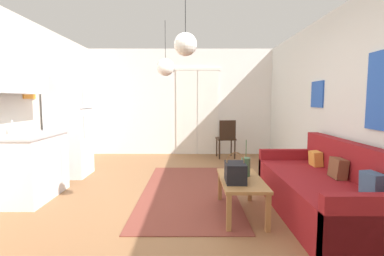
{
  "coord_description": "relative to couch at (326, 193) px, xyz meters",
  "views": [
    {
      "loc": [
        0.29,
        -3.37,
        1.36
      ],
      "look_at": [
        0.28,
        1.26,
        0.9
      ],
      "focal_mm": 26.66,
      "sensor_mm": 36.0,
      "label": 1
    }
  ],
  "objects": [
    {
      "name": "ground_plane",
      "position": [
        -1.85,
        0.14,
        -0.34
      ],
      "size": [
        5.13,
        8.11,
        0.1
      ],
      "primitive_type": "cube",
      "color": "#8E603D"
    },
    {
      "name": "wall_back",
      "position": [
        -1.83,
        3.94,
        1.01
      ],
      "size": [
        4.73,
        0.13,
        2.61
      ],
      "color": "white",
      "rests_on": "ground_plane"
    },
    {
      "name": "wall_right",
      "position": [
        0.47,
        0.14,
        1.02
      ],
      "size": [
        0.12,
        7.71,
        2.61
      ],
      "color": "silver",
      "rests_on": "ground_plane"
    },
    {
      "name": "area_rug",
      "position": [
        -1.6,
        0.93,
        -0.28
      ],
      "size": [
        1.36,
        2.88,
        0.01
      ],
      "primitive_type": "cube",
      "color": "brown",
      "rests_on": "ground_plane"
    },
    {
      "name": "couch",
      "position": [
        0.0,
        0.0,
        0.0
      ],
      "size": [
        0.89,
        2.18,
        0.87
      ],
      "color": "maroon",
      "rests_on": "ground_plane"
    },
    {
      "name": "coffee_table",
      "position": [
        -0.98,
        0.07,
        0.09
      ],
      "size": [
        0.49,
        1.01,
        0.43
      ],
      "color": "#A87542",
      "rests_on": "ground_plane"
    },
    {
      "name": "bamboo_vase",
      "position": [
        -0.9,
        0.19,
        0.26
      ],
      "size": [
        0.11,
        0.11,
        0.45
      ],
      "color": "#47704C",
      "rests_on": "coffee_table"
    },
    {
      "name": "handbag",
      "position": [
        -1.07,
        -0.07,
        0.26
      ],
      "size": [
        0.23,
        0.33,
        0.34
      ],
      "color": "black",
      "rests_on": "coffee_table"
    },
    {
      "name": "refrigerator",
      "position": [
        -3.74,
        1.82,
        0.58
      ],
      "size": [
        0.65,
        0.63,
        1.74
      ],
      "color": "white",
      "rests_on": "ground_plane"
    },
    {
      "name": "kitchen_counter",
      "position": [
        -3.79,
        0.63,
        0.54
      ],
      "size": [
        0.59,
        1.04,
        2.12
      ],
      "color": "silver",
      "rests_on": "ground_plane"
    },
    {
      "name": "accent_chair",
      "position": [
        -0.75,
        3.37,
        0.22
      ],
      "size": [
        0.46,
        0.44,
        0.9
      ],
      "rotation": [
        0.0,
        0.0,
        3.25
      ],
      "color": "black",
      "rests_on": "ground_plane"
    },
    {
      "name": "pendant_lamp_near",
      "position": [
        -1.62,
        -0.33,
        1.63
      ],
      "size": [
        0.23,
        0.23,
        0.82
      ],
      "color": "black"
    },
    {
      "name": "pendant_lamp_far",
      "position": [
        -1.98,
        1.41,
        1.6
      ],
      "size": [
        0.28,
        0.28,
        0.87
      ],
      "color": "black"
    }
  ]
}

